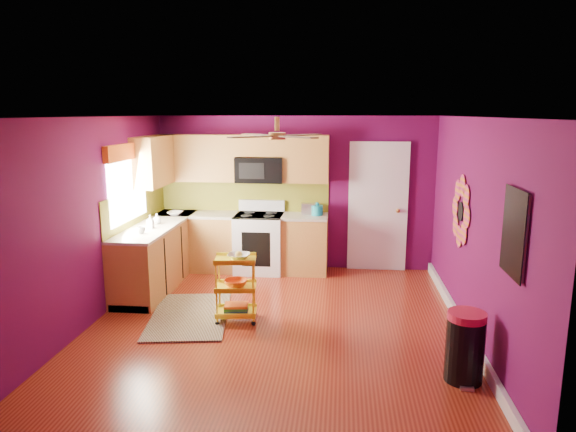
# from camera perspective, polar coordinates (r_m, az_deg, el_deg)

# --- Properties ---
(ground) EXTENTS (5.00, 5.00, 0.00)m
(ground) POSITION_cam_1_polar(r_m,az_deg,el_deg) (6.38, -1.35, -12.11)
(ground) COLOR maroon
(ground) RESTS_ON ground
(room_envelope) EXTENTS (4.54, 5.04, 2.52)m
(room_envelope) POSITION_cam_1_polar(r_m,az_deg,el_deg) (5.92, -1.17, 2.53)
(room_envelope) COLOR #560940
(room_envelope) RESTS_ON ground
(lower_cabinets) EXTENTS (2.81, 2.31, 0.94)m
(lower_cabinets) POSITION_cam_1_polar(r_m,az_deg,el_deg) (8.18, -9.12, -3.69)
(lower_cabinets) COLOR #9C662A
(lower_cabinets) RESTS_ON ground
(electric_range) EXTENTS (0.76, 0.66, 1.13)m
(electric_range) POSITION_cam_1_polar(r_m,az_deg,el_deg) (8.34, -3.20, -2.93)
(electric_range) COLOR white
(electric_range) RESTS_ON ground
(upper_cabinetry) EXTENTS (2.80, 2.30, 1.26)m
(upper_cabinetry) POSITION_cam_1_polar(r_m,az_deg,el_deg) (8.26, -8.08, 6.11)
(upper_cabinetry) COLOR #9C662A
(upper_cabinetry) RESTS_ON ground
(left_window) EXTENTS (0.08, 1.35, 1.08)m
(left_window) POSITION_cam_1_polar(r_m,az_deg,el_deg) (7.52, -17.42, 4.71)
(left_window) COLOR white
(left_window) RESTS_ON ground
(panel_door) EXTENTS (0.95, 0.11, 2.15)m
(panel_door) POSITION_cam_1_polar(r_m,az_deg,el_deg) (8.43, 9.95, 0.84)
(panel_door) COLOR white
(panel_door) RESTS_ON ground
(right_wall_art) EXTENTS (0.04, 2.74, 1.04)m
(right_wall_art) POSITION_cam_1_polar(r_m,az_deg,el_deg) (5.76, 20.65, -0.36)
(right_wall_art) COLOR black
(right_wall_art) RESTS_ON ground
(ceiling_fan) EXTENTS (1.01, 1.01, 0.26)m
(ceiling_fan) POSITION_cam_1_polar(r_m,az_deg,el_deg) (6.06, -1.21, 8.99)
(ceiling_fan) COLOR #BF8C3F
(ceiling_fan) RESTS_ON ground
(shag_rug) EXTENTS (1.16, 1.66, 0.02)m
(shag_rug) POSITION_cam_1_polar(r_m,az_deg,el_deg) (6.76, -10.88, -10.81)
(shag_rug) COLOR black
(shag_rug) RESTS_ON ground
(rolling_cart) EXTENTS (0.54, 0.42, 0.90)m
(rolling_cart) POSITION_cam_1_polar(r_m,az_deg,el_deg) (6.40, -5.76, -7.68)
(rolling_cart) COLOR yellow
(rolling_cart) RESTS_ON ground
(trash_can) EXTENTS (0.38, 0.41, 0.70)m
(trash_can) POSITION_cam_1_polar(r_m,az_deg,el_deg) (5.34, 19.06, -13.57)
(trash_can) COLOR black
(trash_can) RESTS_ON ground
(teal_kettle) EXTENTS (0.18, 0.18, 0.21)m
(teal_kettle) POSITION_cam_1_polar(r_m,az_deg,el_deg) (8.18, 3.26, 0.67)
(teal_kettle) COLOR teal
(teal_kettle) RESTS_ON lower_cabinets
(toaster) EXTENTS (0.22, 0.15, 0.18)m
(toaster) POSITION_cam_1_polar(r_m,az_deg,el_deg) (8.24, 2.30, 0.80)
(toaster) COLOR beige
(toaster) RESTS_ON lower_cabinets
(soap_bottle_a) EXTENTS (0.09, 0.09, 0.19)m
(soap_bottle_a) POSITION_cam_1_polar(r_m,az_deg,el_deg) (7.49, -15.05, -0.63)
(soap_bottle_a) COLOR #EA3F72
(soap_bottle_a) RESTS_ON lower_cabinets
(soap_bottle_b) EXTENTS (0.12, 0.12, 0.15)m
(soap_bottle_b) POSITION_cam_1_polar(r_m,az_deg,el_deg) (7.77, -14.36, -0.30)
(soap_bottle_b) COLOR white
(soap_bottle_b) RESTS_ON lower_cabinets
(counter_dish) EXTENTS (0.24, 0.24, 0.06)m
(counter_dish) POSITION_cam_1_polar(r_m,az_deg,el_deg) (8.38, -12.42, 0.30)
(counter_dish) COLOR white
(counter_dish) RESTS_ON lower_cabinets
(counter_cup) EXTENTS (0.12, 0.12, 0.09)m
(counter_cup) POSITION_cam_1_polar(r_m,az_deg,el_deg) (7.22, -16.03, -1.53)
(counter_cup) COLOR white
(counter_cup) RESTS_ON lower_cabinets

